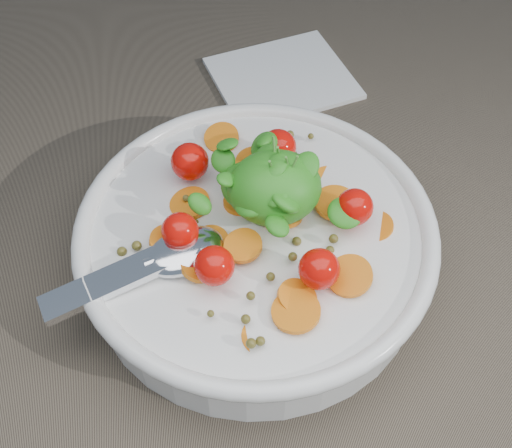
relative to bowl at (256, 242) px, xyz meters
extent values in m
plane|color=#675B4A|center=(-0.01, -0.03, -0.03)|extent=(6.00, 6.00, 0.00)
cylinder|color=white|center=(0.00, 0.00, -0.01)|extent=(0.26, 0.26, 0.05)
torus|color=white|center=(0.00, 0.00, 0.02)|extent=(0.28, 0.28, 0.01)
cylinder|color=white|center=(0.00, 0.00, -0.03)|extent=(0.13, 0.13, 0.01)
cylinder|color=brown|center=(0.00, 0.00, -0.01)|extent=(0.24, 0.24, 0.04)
cylinder|color=orange|center=(-0.02, 0.10, 0.02)|extent=(0.03, 0.03, 0.01)
cylinder|color=orange|center=(0.06, 0.01, 0.02)|extent=(0.05, 0.05, 0.00)
cylinder|color=orange|center=(0.09, -0.01, 0.01)|extent=(0.05, 0.05, 0.02)
cylinder|color=orange|center=(0.02, 0.02, 0.02)|extent=(0.05, 0.05, 0.01)
cylinder|color=orange|center=(-0.01, 0.03, 0.02)|extent=(0.04, 0.04, 0.01)
cylinder|color=orange|center=(0.01, 0.06, 0.02)|extent=(0.03, 0.03, 0.01)
cylinder|color=orange|center=(0.02, -0.07, 0.02)|extent=(0.04, 0.04, 0.02)
cylinder|color=orange|center=(-0.01, -0.02, 0.03)|extent=(0.04, 0.04, 0.01)
cylinder|color=orange|center=(0.02, 0.01, 0.02)|extent=(0.05, 0.05, 0.01)
cylinder|color=orange|center=(0.07, 0.04, 0.01)|extent=(0.03, 0.03, 0.01)
cylinder|color=orange|center=(-0.05, -0.03, 0.02)|extent=(0.04, 0.04, 0.02)
cylinder|color=orange|center=(-0.07, -0.01, 0.02)|extent=(0.04, 0.04, 0.01)
cylinder|color=orange|center=(-0.04, -0.01, 0.02)|extent=(0.04, 0.04, 0.01)
cylinder|color=orange|center=(-0.05, 0.03, 0.02)|extent=(0.05, 0.05, 0.01)
cylinder|color=orange|center=(0.02, -0.08, 0.02)|extent=(0.05, 0.05, 0.01)
cylinder|color=orange|center=(-0.01, -0.09, 0.01)|extent=(0.04, 0.04, 0.01)
cylinder|color=orange|center=(0.06, -0.06, 0.02)|extent=(0.04, 0.05, 0.02)
sphere|color=brown|center=(-0.09, -0.02, 0.02)|extent=(0.01, 0.01, 0.01)
sphere|color=brown|center=(0.04, 0.07, 0.02)|extent=(0.01, 0.01, 0.01)
sphere|color=brown|center=(0.03, -0.02, 0.02)|extent=(0.01, 0.01, 0.01)
sphere|color=brown|center=(-0.10, -0.01, 0.02)|extent=(0.01, 0.01, 0.01)
sphere|color=brown|center=(-0.04, -0.07, 0.02)|extent=(0.01, 0.01, 0.01)
sphere|color=brown|center=(0.00, -0.05, 0.02)|extent=(0.01, 0.01, 0.01)
sphere|color=brown|center=(-0.05, 0.03, 0.02)|extent=(0.01, 0.01, 0.01)
sphere|color=brown|center=(0.05, -0.02, 0.03)|extent=(0.01, 0.01, 0.01)
sphere|color=brown|center=(0.02, -0.04, 0.02)|extent=(0.01, 0.01, 0.01)
sphere|color=brown|center=(0.05, -0.03, 0.02)|extent=(0.01, 0.01, 0.01)
sphere|color=brown|center=(-0.02, -0.08, 0.02)|extent=(0.01, 0.01, 0.01)
sphere|color=brown|center=(-0.01, -0.06, 0.03)|extent=(0.01, 0.01, 0.01)
sphere|color=brown|center=(-0.05, 0.01, 0.02)|extent=(0.01, 0.01, 0.01)
sphere|color=brown|center=(0.02, 0.04, 0.02)|extent=(0.01, 0.01, 0.01)
sphere|color=brown|center=(-0.02, -0.10, 0.02)|extent=(0.01, 0.01, 0.01)
sphere|color=brown|center=(0.06, 0.09, 0.02)|extent=(0.01, 0.01, 0.01)
sphere|color=brown|center=(-0.01, -0.10, 0.02)|extent=(0.01, 0.01, 0.01)
sphere|color=brown|center=(0.04, 0.09, 0.03)|extent=(0.01, 0.01, 0.01)
sphere|color=brown|center=(-0.05, 0.01, 0.02)|extent=(0.01, 0.01, 0.01)
sphere|color=brown|center=(-0.09, -0.01, 0.02)|extent=(0.01, 0.01, 0.01)
sphere|color=red|center=(0.07, -0.01, 0.04)|extent=(0.03, 0.03, 0.03)
sphere|color=red|center=(0.03, 0.06, 0.04)|extent=(0.03, 0.03, 0.03)
sphere|color=red|center=(-0.04, 0.06, 0.04)|extent=(0.03, 0.03, 0.03)
sphere|color=red|center=(-0.06, -0.01, 0.04)|extent=(0.03, 0.03, 0.03)
sphere|color=red|center=(-0.04, -0.04, 0.04)|extent=(0.03, 0.03, 0.03)
sphere|color=red|center=(0.04, -0.06, 0.04)|extent=(0.03, 0.03, 0.03)
ellipsoid|color=#329120|center=(0.02, 0.01, 0.05)|extent=(0.07, 0.06, 0.05)
ellipsoid|color=#329120|center=(0.00, 0.02, 0.04)|extent=(0.04, 0.04, 0.03)
ellipsoid|color=#329120|center=(0.01, -0.01, 0.06)|extent=(0.03, 0.02, 0.01)
ellipsoid|color=#329120|center=(0.01, 0.06, 0.05)|extent=(0.03, 0.04, 0.03)
ellipsoid|color=#329120|center=(0.03, 0.01, 0.06)|extent=(0.03, 0.02, 0.02)
ellipsoid|color=#329120|center=(-0.04, 0.00, 0.05)|extent=(0.03, 0.02, 0.02)
ellipsoid|color=#329120|center=(0.02, -0.01, 0.06)|extent=(0.03, 0.03, 0.03)
ellipsoid|color=#329120|center=(0.01, 0.01, 0.07)|extent=(0.03, 0.03, 0.01)
ellipsoid|color=#329120|center=(-0.01, 0.05, 0.06)|extent=(0.02, 0.02, 0.01)
ellipsoid|color=#329120|center=(0.01, 0.00, 0.06)|extent=(0.03, 0.03, 0.03)
ellipsoid|color=#329120|center=(-0.02, 0.05, 0.05)|extent=(0.02, 0.03, 0.02)
ellipsoid|color=#329120|center=(0.04, 0.01, 0.07)|extent=(0.03, 0.03, 0.02)
ellipsoid|color=#329120|center=(0.01, 0.00, 0.05)|extent=(0.03, 0.03, 0.02)
ellipsoid|color=#329120|center=(0.01, 0.03, 0.05)|extent=(0.03, 0.03, 0.02)
ellipsoid|color=#329120|center=(0.01, 0.01, 0.06)|extent=(0.02, 0.02, 0.02)
ellipsoid|color=#329120|center=(0.02, 0.01, 0.07)|extent=(0.03, 0.03, 0.02)
ellipsoid|color=#329120|center=(0.02, 0.01, 0.06)|extent=(0.02, 0.02, 0.01)
ellipsoid|color=#329120|center=(0.02, 0.01, 0.07)|extent=(0.02, 0.02, 0.01)
ellipsoid|color=#329120|center=(-0.02, 0.01, 0.06)|extent=(0.02, 0.02, 0.02)
ellipsoid|color=#329120|center=(0.02, 0.02, 0.05)|extent=(0.03, 0.03, 0.03)
ellipsoid|color=#329120|center=(0.02, 0.00, 0.05)|extent=(0.02, 0.02, 0.01)
ellipsoid|color=#329120|center=(0.01, 0.05, 0.06)|extent=(0.02, 0.02, 0.02)
ellipsoid|color=#329120|center=(0.01, 0.03, 0.07)|extent=(0.03, 0.03, 0.02)
ellipsoid|color=#329120|center=(0.06, -0.01, 0.04)|extent=(0.03, 0.03, 0.02)
ellipsoid|color=#329120|center=(0.01, -0.03, 0.05)|extent=(0.02, 0.03, 0.01)
ellipsoid|color=#329120|center=(0.00, 0.00, 0.05)|extent=(0.04, 0.04, 0.02)
ellipsoid|color=#329120|center=(0.02, 0.01, 0.06)|extent=(0.02, 0.02, 0.01)
cylinder|color=#4C8C33|center=(0.02, 0.02, 0.06)|extent=(0.00, 0.02, 0.04)
cylinder|color=#4C8C33|center=(0.02, 0.02, 0.06)|extent=(0.01, 0.02, 0.04)
cylinder|color=#4C8C33|center=(0.01, 0.01, 0.06)|extent=(0.01, 0.02, 0.04)
cylinder|color=#4C8C33|center=(0.02, 0.01, 0.06)|extent=(0.02, 0.00, 0.04)
cylinder|color=#4C8C33|center=(0.03, 0.01, 0.06)|extent=(0.01, 0.01, 0.04)
ellipsoid|color=silver|center=(-0.06, -0.02, 0.02)|extent=(0.07, 0.06, 0.02)
cube|color=silver|center=(-0.10, -0.03, 0.02)|extent=(0.12, 0.06, 0.02)
cylinder|color=silver|center=(-0.07, -0.02, 0.03)|extent=(0.02, 0.02, 0.01)
cube|color=silver|center=(0.06, 0.23, -0.03)|extent=(0.16, 0.15, 0.01)
camera|label=1|loc=(-0.04, -0.30, 0.40)|focal=45.00mm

